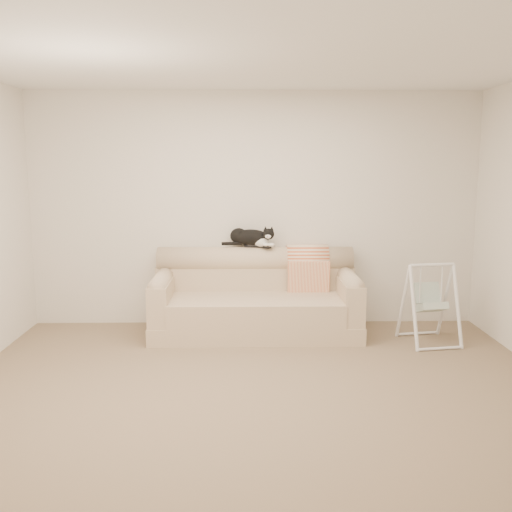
{
  "coord_description": "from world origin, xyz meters",
  "views": [
    {
      "loc": [
        -0.1,
        -4.38,
        1.85
      ],
      "look_at": [
        0.0,
        1.27,
        0.9
      ],
      "focal_mm": 40.0,
      "sensor_mm": 36.0,
      "label": 1
    }
  ],
  "objects_px": {
    "remote_a": "(252,246)",
    "baby_swing": "(430,303)",
    "sofa": "(256,301)",
    "tuxedo_cat": "(251,237)",
    "remote_b": "(265,247)"
  },
  "relations": [
    {
      "from": "remote_b",
      "to": "tuxedo_cat",
      "type": "distance_m",
      "value": 0.19
    },
    {
      "from": "tuxedo_cat",
      "to": "remote_a",
      "type": "bearing_deg",
      "value": -24.56
    },
    {
      "from": "baby_swing",
      "to": "sofa",
      "type": "bearing_deg",
      "value": 167.54
    },
    {
      "from": "remote_b",
      "to": "tuxedo_cat",
      "type": "relative_size",
      "value": 0.27
    },
    {
      "from": "remote_b",
      "to": "baby_swing",
      "type": "bearing_deg",
      "value": -19.76
    },
    {
      "from": "sofa",
      "to": "remote_b",
      "type": "xyz_separation_m",
      "value": [
        0.1,
        0.21,
        0.56
      ]
    },
    {
      "from": "sofa",
      "to": "remote_a",
      "type": "bearing_deg",
      "value": 97.27
    },
    {
      "from": "remote_b",
      "to": "baby_swing",
      "type": "xyz_separation_m",
      "value": [
        1.66,
        -0.6,
        -0.49
      ]
    },
    {
      "from": "remote_a",
      "to": "remote_b",
      "type": "xyz_separation_m",
      "value": [
        0.13,
        -0.04,
        -0.0
      ]
    },
    {
      "from": "remote_b",
      "to": "baby_swing",
      "type": "height_order",
      "value": "remote_b"
    },
    {
      "from": "remote_a",
      "to": "baby_swing",
      "type": "xyz_separation_m",
      "value": [
        1.8,
        -0.64,
        -0.5
      ]
    },
    {
      "from": "remote_b",
      "to": "tuxedo_cat",
      "type": "height_order",
      "value": "tuxedo_cat"
    },
    {
      "from": "sofa",
      "to": "tuxedo_cat",
      "type": "distance_m",
      "value": 0.71
    },
    {
      "from": "sofa",
      "to": "tuxedo_cat",
      "type": "height_order",
      "value": "tuxedo_cat"
    },
    {
      "from": "sofa",
      "to": "baby_swing",
      "type": "distance_m",
      "value": 1.81
    }
  ]
}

